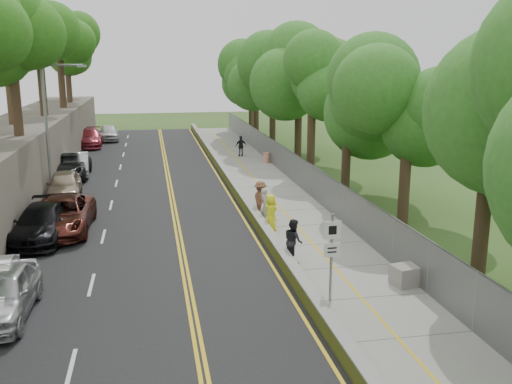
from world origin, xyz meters
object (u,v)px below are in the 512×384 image
(car_0, at_px, (1,294))
(car_2, at_px, (62,215))
(concrete_block, at_px, (407,275))
(person_far, at_px, (241,146))
(construction_barrel, at_px, (266,158))
(painter_0, at_px, (271,213))
(signpost, at_px, (332,248))
(streetlight, at_px, (50,122))

(car_0, distance_m, car_2, 9.44)
(concrete_block, bearing_deg, person_far, 92.92)
(construction_barrel, relative_size, painter_0, 0.47)
(signpost, bearing_deg, car_2, 135.18)
(concrete_block, relative_size, person_far, 0.63)
(car_0, height_order, person_far, person_far)
(painter_0, bearing_deg, streetlight, 38.27)
(signpost, bearing_deg, car_0, 176.10)
(streetlight, xyz_separation_m, concrete_block, (14.76, -16.13, -4.22))
(signpost, relative_size, painter_0, 1.74)
(signpost, height_order, car_0, signpost)
(construction_barrel, xyz_separation_m, car_2, (-13.48, -16.60, 0.39))
(streetlight, height_order, signpost, streetlight)
(construction_barrel, distance_m, car_0, 29.58)
(car_0, bearing_deg, concrete_block, 1.93)
(painter_0, bearing_deg, car_2, 65.95)
(concrete_block, height_order, painter_0, painter_0)
(streetlight, relative_size, signpost, 2.58)
(construction_barrel, relative_size, person_far, 0.48)
(painter_0, bearing_deg, concrete_block, -169.45)
(concrete_block, distance_m, painter_0, 8.41)
(streetlight, distance_m, signpost, 20.72)
(streetlight, relative_size, person_far, 4.59)
(car_2, xyz_separation_m, painter_0, (9.93, -1.68, 0.08))
(streetlight, bearing_deg, person_far, 45.12)
(construction_barrel, bearing_deg, car_0, -118.34)
(streetlight, relative_size, car_0, 1.69)
(construction_barrel, xyz_separation_m, car_0, (-14.04, -26.03, 0.38))
(car_0, relative_size, painter_0, 2.66)
(signpost, xyz_separation_m, painter_0, (-0.30, 8.49, -1.02))
(car_2, distance_m, person_far, 23.46)
(car_0, height_order, car_2, car_2)
(construction_barrel, height_order, person_far, person_far)
(streetlight, distance_m, painter_0, 14.56)
(streetlight, bearing_deg, car_2, -79.39)
(construction_barrel, relative_size, concrete_block, 0.76)
(concrete_block, distance_m, person_far, 29.49)
(concrete_block, relative_size, car_2, 0.19)
(construction_barrel, bearing_deg, car_2, -129.07)
(streetlight, relative_size, concrete_block, 7.30)
(signpost, bearing_deg, concrete_block, 15.24)
(concrete_block, distance_m, car_2, 16.37)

